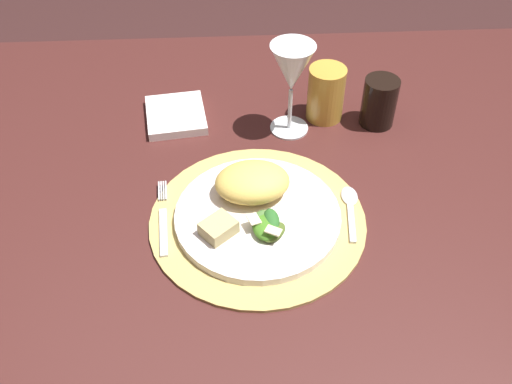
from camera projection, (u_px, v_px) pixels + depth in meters
name	position (u px, v px, depth m)	size (l,w,h in m)	color
dining_table	(286.00, 229.00, 1.07)	(1.28, 1.10, 0.70)	#441F1C
placemat	(258.00, 220.00, 0.96)	(0.36, 0.36, 0.01)	tan
dinner_plate	(258.00, 216.00, 0.95)	(0.27, 0.27, 0.01)	silver
pasta_serving	(252.00, 182.00, 0.96)	(0.13, 0.10, 0.05)	#E4BD56
salad_greens	(267.00, 225.00, 0.92)	(0.07, 0.08, 0.03)	#476E36
bread_piece	(218.00, 228.00, 0.91)	(0.05, 0.04, 0.02)	tan
fork	(163.00, 221.00, 0.95)	(0.03, 0.17, 0.00)	silver
spoon	(350.00, 204.00, 0.98)	(0.03, 0.13, 0.01)	silver
napkin	(176.00, 115.00, 1.15)	(0.11, 0.13, 0.02)	white
wine_glass	(292.00, 71.00, 1.05)	(0.08, 0.08, 0.18)	silver
amber_tumbler	(326.00, 93.00, 1.13)	(0.07, 0.07, 0.11)	gold
dark_tumbler	(379.00, 102.00, 1.12)	(0.07, 0.07, 0.10)	black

